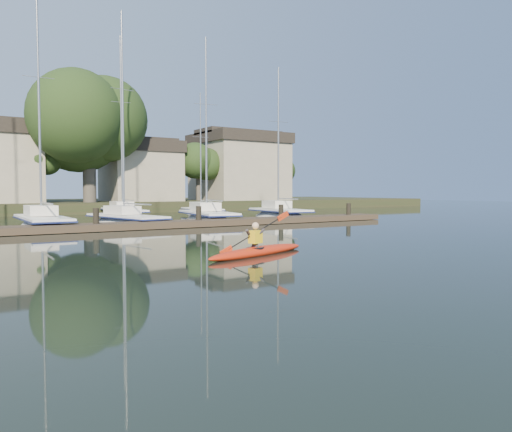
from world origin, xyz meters
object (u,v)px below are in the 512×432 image
sailboat_1 (43,231)px  sailboat_2 (126,227)px  sailboat_3 (208,224)px  dock (150,225)px  kayak (258,249)px  sailboat_7 (202,217)px  sailboat_4 (280,220)px  sailboat_6 (123,218)px

sailboat_1 → sailboat_2: (4.90, 0.11, 0.02)m
sailboat_2 → sailboat_3: size_ratio=1.03×
dock → sailboat_3: (5.68, 4.06, -0.41)m
kayak → sailboat_3: sailboat_3 is taller
kayak → sailboat_7: size_ratio=0.40×
kayak → sailboat_2: bearing=67.6°
sailboat_3 → sailboat_7: 9.44m
sailboat_1 → sailboat_4: sailboat_1 is taller
dock → sailboat_1: bearing=142.8°
kayak → sailboat_4: (13.69, 18.07, -0.40)m
kayak → sailboat_2: (1.01, 16.80, -0.37)m
dock → sailboat_1: (-5.02, 3.81, -0.41)m
sailboat_1 → dock: bearing=-37.1°
kayak → dock: bearing=66.0°
sailboat_3 → kayak: bearing=-102.9°
sailboat_7 → dock: bearing=-121.1°
dock → sailboat_2: size_ratio=2.35×
kayak → sailboat_4: bearing=33.9°
sailboat_1 → sailboat_3: sailboat_1 is taller
sailboat_6 → kayak: bearing=-93.9°
kayak → sailboat_3: (6.81, 16.94, -0.39)m
sailboat_4 → sailboat_1: bearing=-170.7°
dock → sailboat_2: 3.94m
sailboat_4 → kayak: bearing=-122.3°
sailboat_3 → sailboat_7: size_ratio=1.19×
sailboat_3 → sailboat_7: (3.83, 8.63, 0.03)m
dock → kayak: bearing=-95.0°
sailboat_7 → sailboat_1: bearing=-142.9°
kayak → sailboat_4: sailboat_4 is taller
dock → sailboat_6: sailboat_6 is taller
sailboat_3 → sailboat_6: (-2.85, 9.61, 0.02)m
sailboat_1 → sailboat_6: bearing=51.7°
kayak → sailboat_4: 22.67m
sailboat_2 → sailboat_3: sailboat_2 is taller
sailboat_2 → sailboat_4: size_ratio=1.10×
dock → sailboat_4: sailboat_4 is taller
sailboat_3 → sailboat_2: bearing=-169.6°
sailboat_4 → sailboat_2: bearing=-169.4°
sailboat_3 → sailboat_7: sailboat_3 is taller
dock → sailboat_7: bearing=53.2°
sailboat_1 → sailboat_7: bearing=31.6°
sailboat_3 → sailboat_6: size_ratio=0.87×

